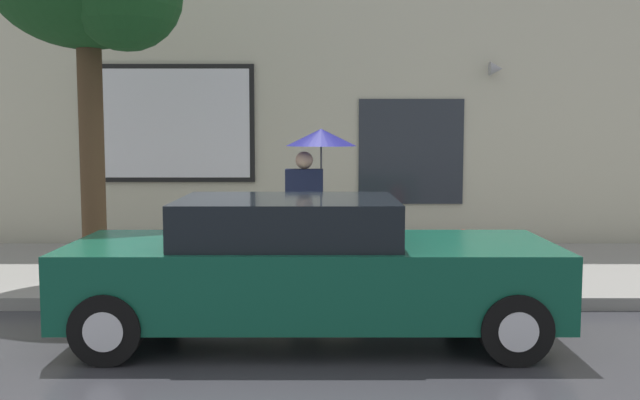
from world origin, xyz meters
The scene contains 6 objects.
ground_plane centered at (0.00, 0.00, 0.00)m, with size 60.00×60.00×0.00m, color #333338.
sidewalk centered at (0.00, 3.00, 0.07)m, with size 20.00×4.00×0.15m, color gray.
building_facade centered at (-0.01, 5.50, 3.48)m, with size 20.00×0.67×7.00m.
parked_car centered at (0.79, -0.07, 0.70)m, with size 4.70×1.83×1.40m.
fire_hydrant centered at (2.67, 1.63, 0.49)m, with size 0.30×0.44×0.71m.
pedestrian_with_umbrella centered at (0.85, 2.14, 1.65)m, with size 0.91×0.91×1.93m.
Camera 1 is at (0.91, -6.98, 2.05)m, focal length 40.01 mm.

